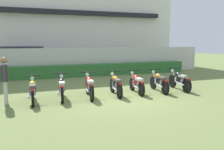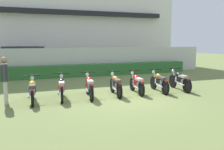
{
  "view_description": "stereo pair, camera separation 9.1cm",
  "coord_description": "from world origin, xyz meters",
  "px_view_note": "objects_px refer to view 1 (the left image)",
  "views": [
    {
      "loc": [
        -3.73,
        -8.51,
        2.21
      ],
      "look_at": [
        0.0,
        1.02,
        0.81
      ],
      "focal_mm": 39.36,
      "sensor_mm": 36.0,
      "label": 1
    },
    {
      "loc": [
        -3.65,
        -8.54,
        2.21
      ],
      "look_at": [
        0.0,
        1.02,
        0.81
      ],
      "focal_mm": 39.36,
      "sensor_mm": 36.0,
      "label": 2
    }
  ],
  "objects_px": {
    "motorcycle_in_row_3": "(116,85)",
    "motorcycle_in_row_6": "(179,80)",
    "motorcycle_in_row_5": "(159,82)",
    "inspector_person": "(5,76)",
    "parked_car": "(26,60)",
    "motorcycle_in_row_1": "(62,88)",
    "motorcycle_in_row_2": "(89,86)",
    "motorcycle_in_row_4": "(137,83)",
    "motorcycle_in_row_0": "(33,91)"
  },
  "relations": [
    {
      "from": "motorcycle_in_row_1",
      "to": "motorcycle_in_row_4",
      "type": "bearing_deg",
      "value": -81.17
    },
    {
      "from": "motorcycle_in_row_1",
      "to": "motorcycle_in_row_5",
      "type": "distance_m",
      "value": 4.27
    },
    {
      "from": "motorcycle_in_row_5",
      "to": "motorcycle_in_row_3",
      "type": "bearing_deg",
      "value": 97.0
    },
    {
      "from": "motorcycle_in_row_2",
      "to": "motorcycle_in_row_3",
      "type": "bearing_deg",
      "value": -82.21
    },
    {
      "from": "parked_car",
      "to": "motorcycle_in_row_4",
      "type": "xyz_separation_m",
      "value": [
        4.14,
        -8.76,
        -0.5
      ]
    },
    {
      "from": "motorcycle_in_row_3",
      "to": "parked_car",
      "type": "bearing_deg",
      "value": 27.56
    },
    {
      "from": "motorcycle_in_row_0",
      "to": "motorcycle_in_row_2",
      "type": "height_order",
      "value": "motorcycle_in_row_2"
    },
    {
      "from": "motorcycle_in_row_0",
      "to": "inspector_person",
      "type": "relative_size",
      "value": 1.09
    },
    {
      "from": "motorcycle_in_row_3",
      "to": "motorcycle_in_row_5",
      "type": "distance_m",
      "value": 2.06
    },
    {
      "from": "parked_car",
      "to": "motorcycle_in_row_5",
      "type": "distance_m",
      "value": 10.28
    },
    {
      "from": "parked_car",
      "to": "inspector_person",
      "type": "height_order",
      "value": "parked_car"
    },
    {
      "from": "parked_car",
      "to": "motorcycle_in_row_2",
      "type": "relative_size",
      "value": 2.42
    },
    {
      "from": "motorcycle_in_row_6",
      "to": "motorcycle_in_row_2",
      "type": "bearing_deg",
      "value": 96.07
    },
    {
      "from": "parked_car",
      "to": "motorcycle_in_row_2",
      "type": "distance_m",
      "value": 9.05
    },
    {
      "from": "motorcycle_in_row_6",
      "to": "inspector_person",
      "type": "bearing_deg",
      "value": 95.81
    },
    {
      "from": "motorcycle_in_row_5",
      "to": "inspector_person",
      "type": "height_order",
      "value": "inspector_person"
    },
    {
      "from": "motorcycle_in_row_0",
      "to": "motorcycle_in_row_2",
      "type": "xyz_separation_m",
      "value": [
        2.16,
        0.08,
        0.01
      ]
    },
    {
      "from": "parked_car",
      "to": "motorcycle_in_row_2",
      "type": "bearing_deg",
      "value": -68.83
    },
    {
      "from": "motorcycle_in_row_3",
      "to": "motorcycle_in_row_5",
      "type": "xyz_separation_m",
      "value": [
        2.06,
        -0.02,
        -0.0
      ]
    },
    {
      "from": "parked_car",
      "to": "motorcycle_in_row_6",
      "type": "xyz_separation_m",
      "value": [
        6.29,
        -8.86,
        -0.48
      ]
    },
    {
      "from": "motorcycle_in_row_2",
      "to": "motorcycle_in_row_6",
      "type": "bearing_deg",
      "value": -81.97
    },
    {
      "from": "motorcycle_in_row_0",
      "to": "motorcycle_in_row_6",
      "type": "bearing_deg",
      "value": -86.26
    },
    {
      "from": "motorcycle_in_row_1",
      "to": "motorcycle_in_row_6",
      "type": "distance_m",
      "value": 5.35
    },
    {
      "from": "parked_car",
      "to": "motorcycle_in_row_1",
      "type": "xyz_separation_m",
      "value": [
        0.94,
        -8.76,
        -0.48
      ]
    },
    {
      "from": "motorcycle_in_row_3",
      "to": "motorcycle_in_row_6",
      "type": "bearing_deg",
      "value": -82.71
    },
    {
      "from": "motorcycle_in_row_0",
      "to": "motorcycle_in_row_1",
      "type": "height_order",
      "value": "motorcycle_in_row_1"
    },
    {
      "from": "motorcycle_in_row_4",
      "to": "motorcycle_in_row_2",
      "type": "bearing_deg",
      "value": 99.06
    },
    {
      "from": "motorcycle_in_row_3",
      "to": "inspector_person",
      "type": "relative_size",
      "value": 1.08
    },
    {
      "from": "motorcycle_in_row_1",
      "to": "motorcycle_in_row_2",
      "type": "relative_size",
      "value": 0.94
    },
    {
      "from": "motorcycle_in_row_0",
      "to": "motorcycle_in_row_6",
      "type": "height_order",
      "value": "motorcycle_in_row_6"
    },
    {
      "from": "parked_car",
      "to": "motorcycle_in_row_3",
      "type": "relative_size",
      "value": 2.6
    },
    {
      "from": "motorcycle_in_row_1",
      "to": "motorcycle_in_row_6",
      "type": "xyz_separation_m",
      "value": [
        5.35,
        -0.1,
        -0.0
      ]
    },
    {
      "from": "parked_car",
      "to": "inspector_person",
      "type": "relative_size",
      "value": 2.82
    },
    {
      "from": "inspector_person",
      "to": "parked_car",
      "type": "bearing_deg",
      "value": 83.23
    },
    {
      "from": "motorcycle_in_row_4",
      "to": "inspector_person",
      "type": "distance_m",
      "value": 5.21
    },
    {
      "from": "motorcycle_in_row_1",
      "to": "motorcycle_in_row_4",
      "type": "height_order",
      "value": "motorcycle_in_row_1"
    },
    {
      "from": "motorcycle_in_row_3",
      "to": "inspector_person",
      "type": "height_order",
      "value": "inspector_person"
    },
    {
      "from": "motorcycle_in_row_6",
      "to": "motorcycle_in_row_0",
      "type": "bearing_deg",
      "value": 96.98
    },
    {
      "from": "motorcycle_in_row_0",
      "to": "motorcycle_in_row_3",
      "type": "relative_size",
      "value": 1.0
    },
    {
      "from": "motorcycle_in_row_1",
      "to": "motorcycle_in_row_5",
      "type": "height_order",
      "value": "motorcycle_in_row_1"
    },
    {
      "from": "parked_car",
      "to": "motorcycle_in_row_6",
      "type": "bearing_deg",
      "value": -46.41
    },
    {
      "from": "motorcycle_in_row_5",
      "to": "motorcycle_in_row_1",
      "type": "bearing_deg",
      "value": 96.46
    },
    {
      "from": "parked_car",
      "to": "motorcycle_in_row_5",
      "type": "height_order",
      "value": "parked_car"
    },
    {
      "from": "parked_car",
      "to": "inspector_person",
      "type": "bearing_deg",
      "value": -88.54
    },
    {
      "from": "motorcycle_in_row_2",
      "to": "motorcycle_in_row_6",
      "type": "distance_m",
      "value": 4.26
    },
    {
      "from": "motorcycle_in_row_6",
      "to": "motorcycle_in_row_5",
      "type": "bearing_deg",
      "value": 96.01
    },
    {
      "from": "motorcycle_in_row_0",
      "to": "motorcycle_in_row_2",
      "type": "distance_m",
      "value": 2.16
    },
    {
      "from": "motorcycle_in_row_0",
      "to": "motorcycle_in_row_2",
      "type": "relative_size",
      "value": 0.93
    },
    {
      "from": "motorcycle_in_row_2",
      "to": "motorcycle_in_row_0",
      "type": "bearing_deg",
      "value": 100.73
    },
    {
      "from": "motorcycle_in_row_2",
      "to": "inspector_person",
      "type": "distance_m",
      "value": 3.11
    }
  ]
}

